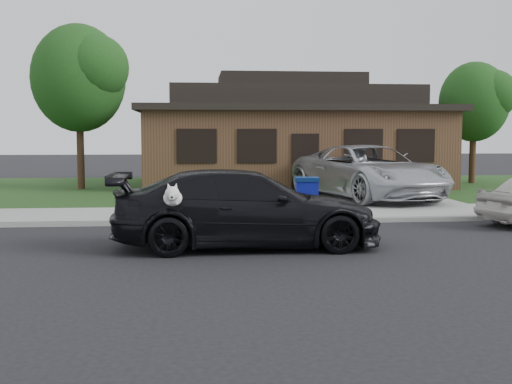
{
  "coord_description": "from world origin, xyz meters",
  "views": [
    {
      "loc": [
        -0.05,
        -12.48,
        2.26
      ],
      "look_at": [
        1.16,
        0.31,
        1.1
      ],
      "focal_mm": 45.0,
      "sensor_mm": 36.0,
      "label": 1
    }
  ],
  "objects": [
    {
      "name": "sidewalk",
      "position": [
        0.0,
        5.0,
        0.06
      ],
      "size": [
        60.0,
        3.0,
        0.12
      ],
      "primitive_type": "cube",
      "color": "gray",
      "rests_on": "ground"
    },
    {
      "name": "ground",
      "position": [
        0.0,
        0.0,
        0.0
      ],
      "size": [
        120.0,
        120.0,
        0.0
      ],
      "primitive_type": "plane",
      "color": "black",
      "rests_on": "ground"
    },
    {
      "name": "curb",
      "position": [
        0.0,
        3.5,
        0.06
      ],
      "size": [
        60.0,
        0.12,
        0.12
      ],
      "primitive_type": "cube",
      "color": "gray",
      "rests_on": "ground"
    },
    {
      "name": "tree_0",
      "position": [
        -4.34,
        12.88,
        4.48
      ],
      "size": [
        3.78,
        3.6,
        6.34
      ],
      "color": "#332114",
      "rests_on": "ground"
    },
    {
      "name": "minivan",
      "position": [
        5.62,
        8.2,
        1.02
      ],
      "size": [
        4.67,
        6.94,
        1.77
      ],
      "primitive_type": "imported",
      "rotation": [
        0.0,
        0.0,
        0.3
      ],
      "color": "#BABDC2",
      "rests_on": "driveway"
    },
    {
      "name": "sedan",
      "position": [
        0.95,
        0.21,
        0.78
      ],
      "size": [
        5.38,
        2.5,
        1.55
      ],
      "rotation": [
        0.0,
        0.0,
        1.58
      ],
      "color": "black",
      "rests_on": "ground"
    },
    {
      "name": "house",
      "position": [
        4.0,
        15.0,
        2.13
      ],
      "size": [
        12.6,
        8.6,
        4.65
      ],
      "color": "#422B1C",
      "rests_on": "ground"
    },
    {
      "name": "tree_1",
      "position": [
        12.14,
        14.4,
        3.71
      ],
      "size": [
        3.15,
        3.0,
        5.25
      ],
      "color": "#332114",
      "rests_on": "ground"
    },
    {
      "name": "driveway",
      "position": [
        6.0,
        10.0,
        0.07
      ],
      "size": [
        4.5,
        13.0,
        0.14
      ],
      "primitive_type": "cube",
      "color": "gray",
      "rests_on": "ground"
    },
    {
      "name": "lawn",
      "position": [
        0.0,
        13.0,
        0.07
      ],
      "size": [
        60.0,
        13.0,
        0.13
      ],
      "primitive_type": "cube",
      "color": "#193814",
      "rests_on": "ground"
    },
    {
      "name": "recycling_bin",
      "position": [
        2.83,
        3.93,
        0.64
      ],
      "size": [
        0.68,
        0.69,
        1.02
      ],
      "rotation": [
        0.0,
        0.0,
        -0.11
      ],
      "color": "navy",
      "rests_on": "sidewalk"
    }
  ]
}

